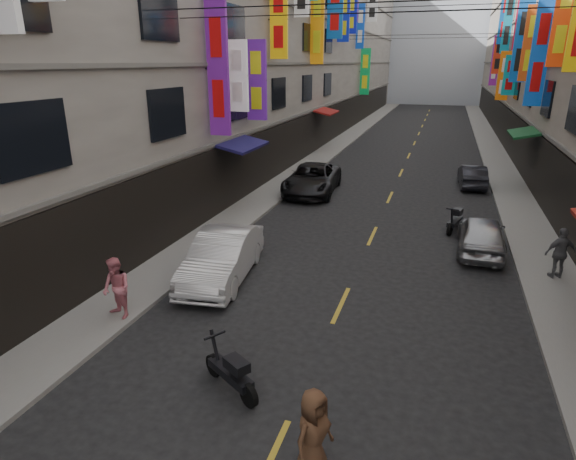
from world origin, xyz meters
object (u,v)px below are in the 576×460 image
Objects in this scene: scooter_far_right at (455,220)px; pedestrian_lfar at (117,288)px; scooter_crossing at (231,372)px; car_left_far at (312,179)px; pedestrian_crossing at (313,435)px; car_left_mid at (222,257)px; pedestrian_rfar at (560,253)px; car_right_mid at (481,234)px; car_right_far at (472,176)px.

pedestrian_lfar reaches higher than scooter_far_right.
car_left_far is at bearing 41.47° from scooter_crossing.
scooter_far_right is 1.07× the size of pedestrian_lfar.
pedestrian_lfar reaches higher than pedestrian_crossing.
car_left_mid reaches higher than car_left_far.
pedestrian_crossing is at bearing 41.07° from pedestrian_rfar.
scooter_far_right is 2.32m from car_right_mid.
scooter_crossing is 0.35× the size of car_left_mid.
car_left_far is at bearing -58.53° from pedestrian_rfar.
scooter_crossing is 0.40× the size of car_right_mid.
car_left_far is at bearing 83.09° from car_left_mid.
scooter_crossing is 11.23m from car_right_mid.
scooter_far_right is at bearing -33.38° from car_left_far.
scooter_far_right is at bearing -73.21° from pedestrian_rfar.
car_right_far is (0.92, 7.96, 0.16)m from scooter_far_right.
car_right_mid is 2.38× the size of pedestrian_lfar.
car_left_far reaches higher than scooter_far_right.
pedestrian_crossing is at bearing 75.70° from car_right_mid.
car_left_mid is (-2.52, 4.95, 0.31)m from scooter_crossing.
pedestrian_rfar reaches higher than car_right_far.
car_right_mid is 11.89m from pedestrian_crossing.
pedestrian_lfar is at bearing 42.27° from car_right_mid.
pedestrian_crossing reaches higher than car_left_mid.
pedestrian_crossing reaches higher than car_left_far.
scooter_far_right is 1.07× the size of pedestrian_crossing.
pedestrian_rfar reaches higher than pedestrian_crossing.
car_right_mid is 2.40× the size of pedestrian_crossing.
scooter_crossing is at bearing 85.32° from scooter_far_right.
car_right_far is at bearing 17.16° from scooter_crossing.
pedestrian_rfar is 10.97m from pedestrian_crossing.
car_right_far is 2.24× the size of pedestrian_rfar.
car_left_mid is at bearing 33.25° from car_right_mid.
scooter_crossing is 0.96× the size of pedestrian_lfar.
scooter_far_right is 13.81m from pedestrian_crossing.
pedestrian_crossing is at bearing 96.10° from scooter_far_right.
scooter_far_right is 13.35m from pedestrian_lfar.
scooter_far_right is 0.33× the size of car_left_far.
car_left_far is at bearing 106.52° from pedestrian_lfar.
scooter_far_right is at bearing 72.66° from pedestrian_lfar.
car_right_far is 21.81m from pedestrian_crossing.
car_left_mid reaches higher than scooter_far_right.
pedestrian_rfar is at bearing 96.76° from car_right_far.
car_right_mid is 2.42× the size of pedestrian_rfar.
pedestrian_crossing is at bearing -6.14° from pedestrian_lfar.
scooter_crossing is 4.39m from pedestrian_lfar.
car_left_mid reaches higher than car_right_mid.
scooter_crossing is 20.71m from car_right_far.
car_right_mid is 1.08× the size of car_right_far.
car_right_mid is (7.85, 4.93, -0.08)m from car_left_mid.
car_right_far is 12.16m from pedestrian_rfar.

